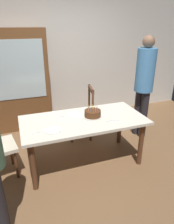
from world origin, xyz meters
The scene contains 12 objects.
ground centered at (0.00, 0.00, 0.00)m, with size 6.40×6.40×0.00m, color brown.
back_wall centered at (0.00, 1.85, 1.30)m, with size 6.40×0.10×2.60m, color beige.
dining_table centered at (0.00, 0.00, 0.64)m, with size 1.74×0.85×0.72m.
birthday_cake centered at (0.14, 0.02, 0.77)m, with size 0.28×0.28×0.17m.
plate_near_celebrant centered at (-0.48, -0.19, 0.73)m, with size 0.22×0.22×0.01m, color white.
plate_far_side centered at (-0.09, 0.19, 0.73)m, with size 0.22×0.22×0.01m, color white.
fork_near_celebrant centered at (-0.64, -0.18, 0.73)m, with size 0.18×0.02×0.01m, color silver.
fork_far_side centered at (-0.25, 0.18, 0.73)m, with size 0.18×0.02×0.01m, color silver.
fork_near_guest centered at (0.36, -0.19, 0.73)m, with size 0.18×0.02×0.01m, color silver.
chair_spindle_back centered at (0.21, 0.74, 0.46)m, with size 0.51×0.51×0.95m.
person_guest centered at (1.27, 0.45, 1.03)m, with size 0.32×0.32×1.80m.
china_cabinet centered at (-0.77, 1.56, 0.95)m, with size 1.10×0.45×1.90m.
Camera 1 is at (-0.84, -2.47, 1.95)m, focal length 32.83 mm.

